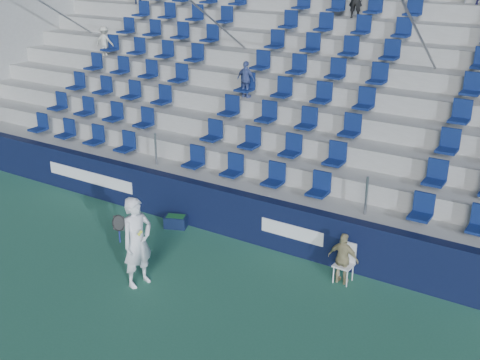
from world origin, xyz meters
name	(u,v)px	position (x,y,z in m)	size (l,w,h in m)	color
ground	(160,296)	(0.00, 0.00, 0.00)	(70.00, 70.00, 0.00)	#2C684F
sponsor_wall	(241,215)	(0.00, 3.15, 0.60)	(24.00, 0.32, 1.20)	black
grandstand	(330,110)	(0.00, 8.24, 2.13)	(24.00, 8.17, 6.63)	#A3A39E
tennis_player	(137,242)	(-0.68, 0.14, 1.00)	(0.70, 0.80, 2.00)	silver
line_judge_chair	(346,259)	(2.99, 2.64, 0.50)	(0.40, 0.41, 0.88)	white
line_judge	(343,259)	(2.99, 2.50, 0.59)	(0.69, 0.29, 1.17)	tan
ball_bin	(176,221)	(-1.73, 2.75, 0.17)	(0.66, 0.55, 0.32)	#0F1A38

